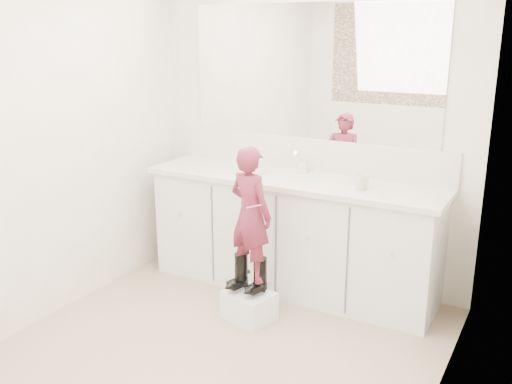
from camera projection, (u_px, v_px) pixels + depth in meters
The scene contains 16 objects.
floor at pixel (204, 363), 3.47m from camera, with size 3.00×3.00×0.00m, color #90775E.
wall_back at pixel (309, 130), 4.39m from camera, with size 2.60×2.60×0.00m, color beige.
wall_left at pixel (35, 148), 3.74m from camera, with size 3.00×3.00×0.00m, color beige.
wall_right at pixel (440, 206), 2.53m from camera, with size 3.00×3.00×0.00m, color beige.
vanity_cabinet at pixel (292, 236), 4.38m from camera, with size 2.20×0.55×0.85m, color silver.
countertop at pixel (292, 180), 4.24m from camera, with size 2.28×0.58×0.04m, color beige.
backsplash at pixel (308, 154), 4.43m from camera, with size 2.28×0.03×0.25m, color beige.
mirror at pixel (310, 72), 4.26m from camera, with size 2.00×0.02×1.00m, color white.
faucet at pixel (302, 166), 4.36m from camera, with size 0.08×0.08×0.10m, color silver.
cup at pixel (362, 182), 3.92m from camera, with size 0.11×0.11×0.10m, color beige.
soap_bottle at pixel (259, 162), 4.31m from camera, with size 0.08×0.09×0.18m, color silver.
step_stool at pixel (249, 306), 3.96m from camera, with size 0.32×0.26×0.20m, color white.
boot_left at pixel (241, 271), 3.95m from camera, with size 0.10×0.18×0.26m, color black, non-canonical shape.
boot_right at pixel (260, 276), 3.88m from camera, with size 0.10×0.18×0.26m, color black, non-canonical shape.
toddler at pixel (250, 214), 3.80m from camera, with size 0.34×0.22×0.93m, color #B1365A.
toothbrush at pixel (254, 206), 3.67m from camera, with size 0.01×0.01×0.14m, color #DC559E.
Camera 1 is at (1.76, -2.50, 1.96)m, focal length 40.00 mm.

